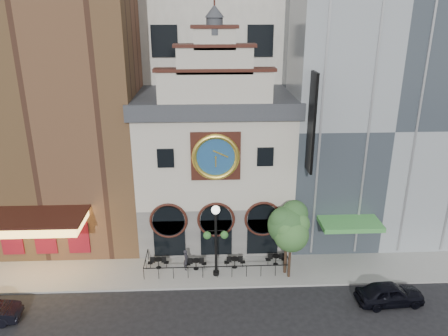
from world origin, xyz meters
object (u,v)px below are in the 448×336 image
pedestrian (186,260)px  tree_left (288,222)px  bistro_1 (196,264)px  lamppost (216,233)px  bistro_0 (158,262)px  bistro_2 (235,262)px  tree_right (292,232)px  bistro_3 (276,259)px  car_right (390,294)px

pedestrian → tree_left: size_ratio=0.29×
bistro_1 → tree_left: (6.62, -0.70, 3.67)m
bistro_1 → pedestrian: (-0.72, 0.02, 0.34)m
lamppost → bistro_0: bearing=165.0°
bistro_1 → pedestrian: bearing=178.0°
bistro_2 → pedestrian: (-3.64, -0.07, 0.34)m
bistro_2 → bistro_0: bearing=178.1°
bistro_1 → tree_left: tree_left is taller
bistro_1 → tree_right: (6.82, -1.23, 3.21)m
bistro_0 → tree_left: (9.46, -0.97, 3.67)m
bistro_3 → tree_left: 3.85m
bistro_2 → car_right: 11.00m
bistro_3 → lamppost: (-4.59, -1.18, 2.98)m
bistro_1 → bistro_3: size_ratio=1.00×
bistro_1 → pedestrian: 0.80m
bistro_3 → pedestrian: bearing=-177.2°
car_right → tree_right: bearing=58.1°
car_right → lamppost: size_ratio=0.80×
bistro_2 → pedestrian: 3.65m
bistro_0 → bistro_3: 8.91m
lamppost → tree_left: (5.14, 0.13, 0.68)m
pedestrian → lamppost: lamppost is taller
bistro_0 → bistro_1: bearing=-5.6°
lamppost → pedestrian: bearing=158.3°
bistro_3 → lamppost: lamppost is taller
bistro_1 → bistro_2: 2.91m
bistro_3 → tree_right: 3.66m
bistro_3 → car_right: bearing=-34.8°
tree_left → bistro_2: bearing=168.0°
lamppost → tree_right: size_ratio=1.11×
bistro_1 → bistro_3: (6.08, 0.35, 0.00)m
bistro_0 → bistro_1: same height
bistro_1 → car_right: bearing=-18.9°
bistro_0 → bistro_2: size_ratio=1.00×
tree_right → pedestrian: bearing=170.5°
tree_right → bistro_0: bearing=171.1°
bistro_2 → tree_right: (3.90, -1.32, 3.21)m
bistro_0 → tree_right: tree_right is taller
bistro_3 → lamppost: bearing=-165.6°
bistro_1 → lamppost: lamppost is taller
bistro_0 → bistro_3: bearing=0.5°
lamppost → car_right: bearing=-18.1°
bistro_0 → bistro_2: (5.75, -0.19, 0.00)m
bistro_1 → tree_right: tree_right is taller
lamppost → tree_right: (5.33, -0.41, 0.23)m
pedestrian → bistro_3: bearing=-74.8°
bistro_0 → car_right: car_right is taller
bistro_3 → lamppost: 5.60m
bistro_2 → tree_left: (3.71, -0.79, 3.67)m
bistro_0 → tree_left: tree_left is taller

